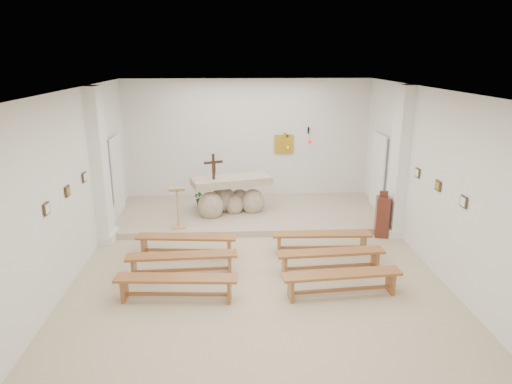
{
  "coord_description": "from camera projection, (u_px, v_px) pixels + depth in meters",
  "views": [
    {
      "loc": [
        -0.45,
        -7.97,
        4.1
      ],
      "look_at": [
        0.06,
        1.6,
        1.23
      ],
      "focal_mm": 32.0,
      "sensor_mm": 36.0,
      "label": 1
    }
  ],
  "objects": [
    {
      "name": "ground",
      "position": [
        257.0,
        276.0,
        8.82
      ],
      "size": [
        7.0,
        10.0,
        0.0
      ],
      "primitive_type": "cube",
      "color": "tan",
      "rests_on": "ground"
    },
    {
      "name": "donation_pedestal",
      "position": [
        382.0,
        217.0,
        10.65
      ],
      "size": [
        0.35,
        0.35,
        1.12
      ],
      "rotation": [
        0.0,
        0.0,
        -0.19
      ],
      "color": "#622C1C",
      "rests_on": "ground"
    },
    {
      "name": "station_frame_right_rear",
      "position": [
        417.0,
        173.0,
        9.66
      ],
      "size": [
        0.03,
        0.2,
        0.2
      ],
      "primitive_type": "cube",
      "color": "#3F2D1B",
      "rests_on": "wall_right"
    },
    {
      "name": "ceiling",
      "position": [
        257.0,
        93.0,
        7.82
      ],
      "size": [
        7.0,
        10.0,
        0.02
      ],
      "primitive_type": "cube",
      "color": "silver",
      "rests_on": "wall_back"
    },
    {
      "name": "bench_left_third",
      "position": [
        176.0,
        283.0,
        7.87
      ],
      "size": [
        2.14,
        0.48,
        0.45
      ],
      "rotation": [
        0.0,
        0.0,
        -0.07
      ],
      "color": "#9C5C2D",
      "rests_on": "ground"
    },
    {
      "name": "crucifix_stand",
      "position": [
        214.0,
        180.0,
        11.52
      ],
      "size": [
        0.47,
        0.21,
        1.61
      ],
      "rotation": [
        0.0,
        0.0,
        0.35
      ],
      "color": "#311E0F",
      "rests_on": "sanctuary_platform"
    },
    {
      "name": "bench_left_second",
      "position": [
        182.0,
        260.0,
        8.77
      ],
      "size": [
        2.13,
        0.43,
        0.45
      ],
      "rotation": [
        0.0,
        0.0,
        0.04
      ],
      "color": "#9C5C2D",
      "rests_on": "ground"
    },
    {
      "name": "station_frame_left_front",
      "position": [
        47.0,
        209.0,
        7.39
      ],
      "size": [
        0.03,
        0.2,
        0.2
      ],
      "primitive_type": "cube",
      "color": "#3F2D1B",
      "rests_on": "wall_left"
    },
    {
      "name": "radiator_right",
      "position": [
        387.0,
        214.0,
        11.5
      ],
      "size": [
        0.1,
        0.85,
        0.52
      ],
      "primitive_type": "cube",
      "color": "silver",
      "rests_on": "ground"
    },
    {
      "name": "station_frame_left_mid",
      "position": [
        68.0,
        191.0,
        8.34
      ],
      "size": [
        0.03,
        0.2,
        0.2
      ],
      "primitive_type": "cube",
      "color": "#3F2D1B",
      "rests_on": "wall_left"
    },
    {
      "name": "radiator_left",
      "position": [
        111.0,
        219.0,
        11.15
      ],
      "size": [
        0.1,
        0.85,
        0.52
      ],
      "primitive_type": "cube",
      "color": "silver",
      "rests_on": "ground"
    },
    {
      "name": "bench_right_second",
      "position": [
        331.0,
        256.0,
        8.91
      ],
      "size": [
        2.14,
        0.48,
        0.45
      ],
      "rotation": [
        0.0,
        0.0,
        0.07
      ],
      "color": "#9C5C2D",
      "rests_on": "ground"
    },
    {
      "name": "wall_right",
      "position": [
        444.0,
        187.0,
        8.5
      ],
      "size": [
        0.02,
        10.0,
        3.5
      ],
      "primitive_type": "cube",
      "color": "silver",
      "rests_on": "ground"
    },
    {
      "name": "pilaster_right",
      "position": [
        399.0,
        163.0,
        10.41
      ],
      "size": [
        0.26,
        0.55,
        3.5
      ],
      "primitive_type": "cube",
      "color": "white",
      "rests_on": "ground"
    },
    {
      "name": "lectern",
      "position": [
        178.0,
        207.0,
        10.79
      ],
      "size": [
        0.41,
        0.36,
        1.04
      ],
      "rotation": [
        0.0,
        0.0,
        0.13
      ],
      "color": "tan",
      "rests_on": "sanctuary_platform"
    },
    {
      "name": "pilaster_left",
      "position": [
        100.0,
        167.0,
        10.06
      ],
      "size": [
        0.26,
        0.55,
        3.5
      ],
      "primitive_type": "cube",
      "color": "white",
      "rests_on": "ground"
    },
    {
      "name": "wall_back",
      "position": [
        248.0,
        141.0,
        13.09
      ],
      "size": [
        7.0,
        0.02,
        3.5
      ],
      "primitive_type": "cube",
      "color": "silver",
      "rests_on": "ground"
    },
    {
      "name": "bench_right_front",
      "position": [
        321.0,
        238.0,
        9.81
      ],
      "size": [
        2.13,
        0.4,
        0.45
      ],
      "rotation": [
        0.0,
        0.0,
        -0.03
      ],
      "color": "#9C5C2D",
      "rests_on": "ground"
    },
    {
      "name": "station_frame_left_rear",
      "position": [
        84.0,
        177.0,
        9.3
      ],
      "size": [
        0.03,
        0.2,
        0.2
      ],
      "primitive_type": "cube",
      "color": "#3F2D1B",
      "rests_on": "wall_left"
    },
    {
      "name": "station_frame_right_mid",
      "position": [
        438.0,
        186.0,
        8.7
      ],
      "size": [
        0.03,
        0.2,
        0.2
      ],
      "primitive_type": "cube",
      "color": "#3F2D1B",
      "rests_on": "wall_right"
    },
    {
      "name": "altar",
      "position": [
        231.0,
        198.0,
        11.89
      ],
      "size": [
        2.16,
        1.31,
        1.04
      ],
      "rotation": [
        0.0,
        0.0,
        0.28
      ],
      "color": "#C6B397",
      "rests_on": "sanctuary_platform"
    },
    {
      "name": "bench_left_front",
      "position": [
        186.0,
        241.0,
        9.66
      ],
      "size": [
        2.14,
        0.53,
        0.45
      ],
      "rotation": [
        0.0,
        0.0,
        -0.09
      ],
      "color": "#9C5C2D",
      "rests_on": "ground"
    },
    {
      "name": "bench_right_third",
      "position": [
        342.0,
        279.0,
        8.02
      ],
      "size": [
        2.14,
        0.52,
        0.45
      ],
      "rotation": [
        0.0,
        0.0,
        0.09
      ],
      "color": "#9C5C2D",
      "rests_on": "ground"
    },
    {
      "name": "sanctuary_lamp",
      "position": [
        310.0,
        140.0,
        12.9
      ],
      "size": [
        0.11,
        0.36,
        0.44
      ],
      "color": "black",
      "rests_on": "wall_back"
    },
    {
      "name": "potted_plant",
      "position": [
        202.0,
        198.0,
        12.37
      ],
      "size": [
        0.58,
        0.55,
        0.49
      ],
      "primitive_type": "imported",
      "rotation": [
        0.0,
        0.0,
        0.51
      ],
      "color": "#235221",
      "rests_on": "sanctuary_platform"
    },
    {
      "name": "wall_left",
      "position": [
        62.0,
        193.0,
        8.14
      ],
      "size": [
        0.02,
        10.0,
        3.5
      ],
      "primitive_type": "cube",
      "color": "silver",
      "rests_on": "ground"
    },
    {
      "name": "station_frame_right_front",
      "position": [
        464.0,
        202.0,
        7.74
      ],
      "size": [
        0.03,
        0.2,
        0.2
      ],
      "primitive_type": "cube",
      "color": "#3F2D1B",
      "rests_on": "wall_right"
    },
    {
      "name": "gold_wall_relief",
      "position": [
        284.0,
        144.0,
        13.15
      ],
      "size": [
        0.55,
        0.04,
        0.55
      ],
      "primitive_type": "cube",
      "color": "gold",
      "rests_on": "wall_back"
    },
    {
      "name": "sanctuary_platform",
      "position": [
        250.0,
        213.0,
        12.15
      ],
      "size": [
        6.98,
        3.0,
        0.15
      ],
      "primitive_type": "cube",
      "color": "tan",
      "rests_on": "ground"
    }
  ]
}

